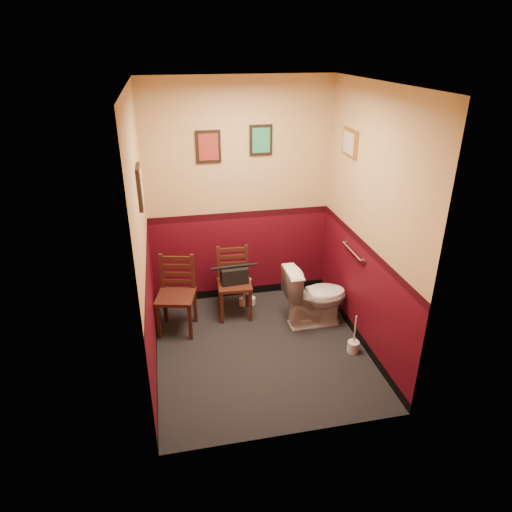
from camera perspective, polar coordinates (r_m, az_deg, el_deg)
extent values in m
cube|color=black|center=(5.03, 0.59, -11.56)|extent=(2.20, 2.40, 0.00)
cube|color=silver|center=(4.04, 0.77, 20.78)|extent=(2.20, 2.40, 0.00)
cube|color=#490813|center=(5.46, -2.04, 7.52)|extent=(2.20, 0.00, 2.70)
cube|color=#490813|center=(3.31, 5.12, -5.05)|extent=(2.20, 0.00, 2.70)
cube|color=#490813|center=(4.28, -13.89, 1.55)|extent=(0.00, 2.40, 2.70)
cube|color=#490813|center=(4.70, 13.91, 3.75)|extent=(0.00, 2.40, 2.70)
cylinder|color=silver|center=(5.05, 11.92, 0.54)|extent=(0.03, 0.50, 0.03)
cylinder|color=silver|center=(4.85, 13.27, -0.66)|extent=(0.02, 0.06, 0.06)
cylinder|color=silver|center=(5.26, 11.08, 1.68)|extent=(0.02, 0.06, 0.06)
cube|color=black|center=(5.25, -5.99, 13.43)|extent=(0.28, 0.03, 0.36)
cube|color=maroon|center=(5.23, -5.96, 13.40)|extent=(0.22, 0.01, 0.30)
cube|color=black|center=(5.33, 0.61, 14.30)|extent=(0.26, 0.03, 0.34)
cube|color=#28805C|center=(5.31, 0.65, 14.26)|extent=(0.20, 0.01, 0.28)
cube|color=black|center=(4.20, -14.34, 8.37)|extent=(0.03, 0.30, 0.38)
cube|color=#B3A08D|center=(4.20, -14.10, 8.39)|extent=(0.01, 0.24, 0.31)
cube|color=olive|center=(5.02, 11.68, 13.70)|extent=(0.03, 0.34, 0.28)
cube|color=#B3A08D|center=(5.02, 11.50, 13.70)|extent=(0.01, 0.28, 0.22)
imported|color=white|center=(5.30, 7.39, -5.00)|extent=(0.74, 0.42, 0.72)
cylinder|color=silver|center=(5.07, 12.05, -11.04)|extent=(0.13, 0.13, 0.13)
cylinder|color=silver|center=(4.95, 12.27, -9.08)|extent=(0.02, 0.02, 0.36)
cube|color=#3D1B12|center=(5.17, -9.99, -5.03)|extent=(0.49, 0.49, 0.04)
cube|color=#3D1B12|center=(5.18, -12.09, -8.04)|extent=(0.05, 0.05, 0.44)
cube|color=#3D1B12|center=(5.47, -11.29, -6.03)|extent=(0.05, 0.05, 0.44)
cube|color=#3D1B12|center=(5.11, -8.23, -8.20)|extent=(0.05, 0.05, 0.44)
cube|color=#3D1B12|center=(5.40, -7.64, -6.15)|extent=(0.05, 0.05, 0.44)
cube|color=#3D1B12|center=(5.26, -11.68, -1.92)|extent=(0.05, 0.04, 0.44)
cube|color=#3D1B12|center=(5.19, -7.90, -2.00)|extent=(0.05, 0.04, 0.44)
cube|color=#3D1B12|center=(5.28, -9.71, -3.13)|extent=(0.33, 0.10, 0.04)
cube|color=#3D1B12|center=(5.23, -9.78, -2.20)|extent=(0.33, 0.10, 0.04)
cube|color=#3D1B12|center=(5.19, -9.86, -1.24)|extent=(0.33, 0.10, 0.04)
cube|color=#3D1B12|center=(5.15, -9.94, -0.27)|extent=(0.33, 0.10, 0.04)
cube|color=#3D1B12|center=(5.40, -2.72, -3.53)|extent=(0.41, 0.41, 0.04)
cube|color=#3D1B12|center=(5.35, -4.29, -6.47)|extent=(0.04, 0.04, 0.42)
cube|color=#3D1B12|center=(5.63, -4.55, -4.69)|extent=(0.04, 0.04, 0.42)
cube|color=#3D1B12|center=(5.37, -0.71, -6.22)|extent=(0.04, 0.04, 0.42)
cube|color=#3D1B12|center=(5.66, -1.16, -4.46)|extent=(0.04, 0.04, 0.42)
cube|color=#3D1B12|center=(5.44, -4.71, -0.84)|extent=(0.04, 0.03, 0.42)
cube|color=#3D1B12|center=(5.47, -1.20, -0.62)|extent=(0.04, 0.03, 0.42)
cube|color=#3D1B12|center=(5.50, -2.92, -1.82)|extent=(0.32, 0.04, 0.04)
cube|color=#3D1B12|center=(5.46, -2.95, -0.95)|extent=(0.32, 0.04, 0.04)
cube|color=#3D1B12|center=(5.42, -2.97, -0.07)|extent=(0.32, 0.04, 0.04)
cube|color=#3D1B12|center=(5.38, -2.99, 0.82)|extent=(0.32, 0.04, 0.04)
cube|color=black|center=(5.34, -2.75, -2.44)|extent=(0.32, 0.17, 0.19)
cylinder|color=black|center=(5.29, -2.77, -1.32)|extent=(0.27, 0.04, 0.03)
cylinder|color=silver|center=(5.77, -1.63, -5.72)|extent=(0.10, 0.10, 0.09)
cylinder|color=silver|center=(5.79, -0.57, -5.61)|extent=(0.10, 0.10, 0.09)
cylinder|color=silver|center=(5.72, -1.09, -4.93)|extent=(0.10, 0.10, 0.09)
cylinder|color=silver|center=(5.66, -1.06, -4.23)|extent=(0.10, 0.10, 0.09)
cylinder|color=silver|center=(5.64, -1.12, -3.29)|extent=(0.10, 0.10, 0.09)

